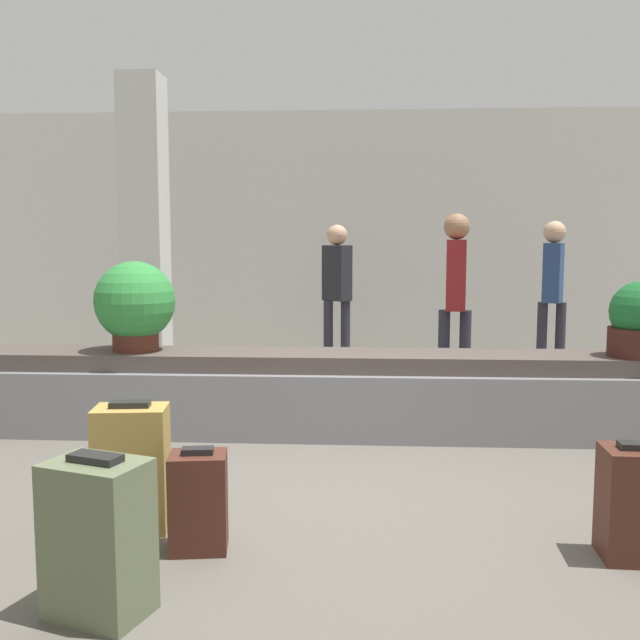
{
  "coord_description": "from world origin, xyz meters",
  "views": [
    {
      "loc": [
        0.32,
        -3.98,
        1.47
      ],
      "look_at": [
        0.0,
        1.45,
        0.88
      ],
      "focal_mm": 40.0,
      "sensor_mm": 36.0,
      "label": 1
    }
  ],
  "objects": [
    {
      "name": "suitcase_2",
      "position": [
        -0.71,
        -1.34,
        0.31
      ],
      "size": [
        0.45,
        0.38,
        0.65
      ],
      "rotation": [
        0.0,
        0.0,
        -0.32
      ],
      "color": "#5B6647",
      "rests_on": "ground_plane"
    },
    {
      "name": "potted_plant_1",
      "position": [
        2.38,
        1.37,
        0.89
      ],
      "size": [
        0.45,
        0.45,
        0.56
      ],
      "color": "#381914",
      "rests_on": "carousel"
    },
    {
      "name": "suitcase_1",
      "position": [
        -0.45,
        -0.73,
        0.24
      ],
      "size": [
        0.3,
        0.26,
        0.5
      ],
      "rotation": [
        0.0,
        0.0,
        0.14
      ],
      "color": "#472319",
      "rests_on": "ground_plane"
    },
    {
      "name": "suitcase_3",
      "position": [
        1.59,
        -0.7,
        0.27
      ],
      "size": [
        0.31,
        0.27,
        0.56
      ],
      "rotation": [
        0.0,
        0.0,
        -0.04
      ],
      "color": "#472319",
      "rests_on": "ground_plane"
    },
    {
      "name": "potted_plant_0",
      "position": [
        -1.44,
        1.44,
        0.99
      ],
      "size": [
        0.62,
        0.62,
        0.7
      ],
      "color": "#4C2319",
      "rests_on": "carousel"
    },
    {
      "name": "suitcase_0",
      "position": [
        -0.85,
        -0.51,
        0.32
      ],
      "size": [
        0.39,
        0.29,
        0.67
      ],
      "rotation": [
        0.0,
        0.0,
        0.12
      ],
      "color": "#A3843D",
      "rests_on": "ground_plane"
    },
    {
      "name": "traveler_1",
      "position": [
        1.2,
        2.78,
        1.05
      ],
      "size": [
        0.31,
        0.34,
        1.74
      ],
      "rotation": [
        0.0,
        0.0,
        1.45
      ],
      "color": "#282833",
      "rests_on": "ground_plane"
    },
    {
      "name": "pillar",
      "position": [
        -1.97,
        3.47,
        1.6
      ],
      "size": [
        0.43,
        0.43,
        3.2
      ],
      "color": "silver",
      "rests_on": "ground_plane"
    },
    {
      "name": "traveler_2",
      "position": [
        2.41,
        3.95,
        1.02
      ],
      "size": [
        0.31,
        0.37,
        1.7
      ],
      "rotation": [
        0.0,
        0.0,
        1.17
      ],
      "color": "#282833",
      "rests_on": "ground_plane"
    },
    {
      "name": "traveler_0",
      "position": [
        0.03,
        4.22,
        1.0
      ],
      "size": [
        0.36,
        0.35,
        1.67
      ],
      "rotation": [
        0.0,
        0.0,
        2.39
      ],
      "color": "#282833",
      "rests_on": "ground_plane"
    },
    {
      "name": "ground_plane",
      "position": [
        0.0,
        0.0,
        0.0
      ],
      "size": [
        18.0,
        18.0,
        0.0
      ],
      "primitive_type": "plane",
      "color": "#59544C"
    },
    {
      "name": "carousel",
      "position": [
        0.0,
        1.45,
        0.3
      ],
      "size": [
        6.47,
        0.72,
        0.63
      ],
      "color": "gray",
      "rests_on": "ground_plane"
    },
    {
      "name": "back_wall",
      "position": [
        0.0,
        5.61,
        1.6
      ],
      "size": [
        18.0,
        0.06,
        3.2
      ],
      "color": "silver",
      "rests_on": "ground_plane"
    }
  ]
}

